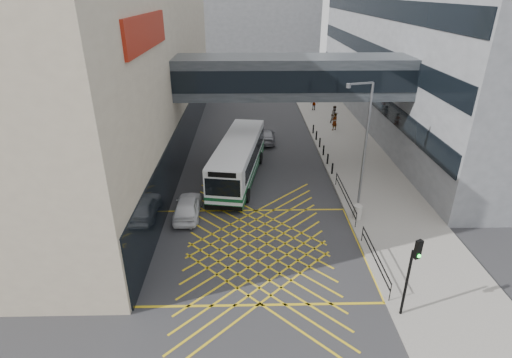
{
  "coord_description": "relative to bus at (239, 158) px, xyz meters",
  "views": [
    {
      "loc": [
        -0.51,
        -19.03,
        13.56
      ],
      "look_at": [
        0.0,
        4.0,
        2.6
      ],
      "focal_mm": 28.0,
      "sensor_mm": 36.0,
      "label": 1
    }
  ],
  "objects": [
    {
      "name": "pedestrian_b",
      "position": [
        10.32,
        13.79,
        -0.59
      ],
      "size": [
        1.07,
        0.88,
        1.91
      ],
      "primitive_type": "imported",
      "rotation": [
        0.0,
        0.0,
        0.43
      ],
      "color": "gray",
      "rests_on": "pavement"
    },
    {
      "name": "building_right",
      "position": [
        25.21,
        14.34,
        8.3
      ],
      "size": [
        24.09,
        44.0,
        20.0
      ],
      "color": "slate",
      "rests_on": "ground"
    },
    {
      "name": "pedestrian_a",
      "position": [
        9.83,
        11.34,
        -0.64
      ],
      "size": [
        0.88,
        0.82,
        1.8
      ],
      "primitive_type": "imported",
      "rotation": [
        0.0,
        0.0,
        3.71
      ],
      "color": "gray",
      "rests_on": "pavement"
    },
    {
      "name": "traffic_light",
      "position": [
        7.69,
        -15.1,
        1.14
      ],
      "size": [
        0.34,
        0.49,
        4.11
      ],
      "rotation": [
        0.0,
        0.0,
        0.43
      ],
      "color": "black",
      "rests_on": "pavement"
    },
    {
      "name": "bollards",
      "position": [
        7.48,
        5.34,
        -1.09
      ],
      "size": [
        0.14,
        10.14,
        0.9
      ],
      "color": "black",
      "rests_on": "pavement"
    },
    {
      "name": "pedestrian_c",
      "position": [
        8.88,
        19.03,
        -0.76
      ],
      "size": [
        0.94,
        0.48,
        1.56
      ],
      "primitive_type": "imported",
      "rotation": [
        0.0,
        0.0,
        3.1
      ],
      "color": "gray",
      "rests_on": "pavement"
    },
    {
      "name": "skybridge",
      "position": [
        4.23,
        2.34,
        5.8
      ],
      "size": [
        20.0,
        4.1,
        3.0
      ],
      "color": "#32373D",
      "rests_on": "ground"
    },
    {
      "name": "ground",
      "position": [
        1.23,
        -9.66,
        -1.7
      ],
      "size": [
        120.0,
        120.0,
        0.0
      ],
      "primitive_type": "plane",
      "color": "#333335"
    },
    {
      "name": "street_lamp",
      "position": [
        8.2,
        -4.53,
        3.21
      ],
      "size": [
        1.88,
        0.72,
        8.35
      ],
      "rotation": [
        0.0,
        0.0,
        0.27
      ],
      "color": "slate",
      "rests_on": "pavement"
    },
    {
      "name": "car_dark",
      "position": [
        -0.47,
        5.78,
        -1.05
      ],
      "size": [
        2.73,
        4.42,
        1.29
      ],
      "primitive_type": "imported",
      "rotation": [
        0.0,
        0.0,
        2.85
      ],
      "color": "black",
      "rests_on": "ground"
    },
    {
      "name": "building_whsmith",
      "position": [
        -16.75,
        6.34,
        6.3
      ],
      "size": [
        24.17,
        42.0,
        16.0
      ],
      "color": "#BAAB90",
      "rests_on": "ground"
    },
    {
      "name": "building_far",
      "position": [
        -0.77,
        50.34,
        7.3
      ],
      "size": [
        28.0,
        16.0,
        18.0
      ],
      "primitive_type": "cube",
      "color": "slate",
      "rests_on": "ground"
    },
    {
      "name": "box_junction",
      "position": [
        1.23,
        -9.66,
        -1.7
      ],
      "size": [
        12.0,
        9.0,
        0.01
      ],
      "color": "gold",
      "rests_on": "ground"
    },
    {
      "name": "kerb_railings",
      "position": [
        7.38,
        -7.88,
        -0.82
      ],
      "size": [
        0.05,
        12.54,
        1.0
      ],
      "color": "black",
      "rests_on": "pavement"
    },
    {
      "name": "car_silver",
      "position": [
        2.55,
        8.36,
        -1.05
      ],
      "size": [
        1.93,
        4.24,
        1.3
      ],
      "primitive_type": "imported",
      "rotation": [
        0.0,
        0.0,
        3.1
      ],
      "color": "gray",
      "rests_on": "ground"
    },
    {
      "name": "pavement",
      "position": [
        10.23,
        5.34,
        -1.62
      ],
      "size": [
        6.0,
        54.0,
        0.16
      ],
      "primitive_type": "cube",
      "color": "gray",
      "rests_on": "ground"
    },
    {
      "name": "car_white",
      "position": [
        -3.27,
        -5.72,
        -1.0
      ],
      "size": [
        1.83,
        4.44,
        1.41
      ],
      "primitive_type": "imported",
      "rotation": [
        0.0,
        0.0,
        3.15
      ],
      "color": "white",
      "rests_on": "ground"
    },
    {
      "name": "litter_bin",
      "position": [
        7.73,
        -6.63,
        -1.07
      ],
      "size": [
        0.55,
        0.55,
        0.94
      ],
      "primitive_type": "cylinder",
      "color": "#ADA89E",
      "rests_on": "pavement"
    },
    {
      "name": "bus",
      "position": [
        0.0,
        0.0,
        0.0
      ],
      "size": [
        4.41,
        11.59,
        3.17
      ],
      "rotation": [
        0.0,
        0.0,
        -0.16
      ],
      "color": "silver",
      "rests_on": "ground"
    }
  ]
}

